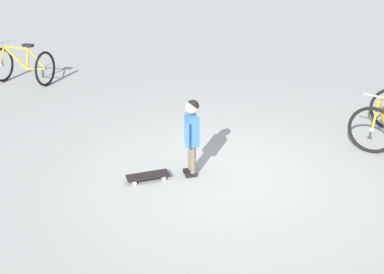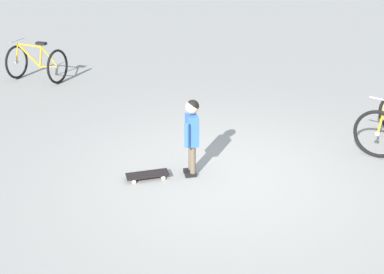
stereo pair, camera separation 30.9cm
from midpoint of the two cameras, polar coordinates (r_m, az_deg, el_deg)
name	(u,v)px [view 1 (the left image)]	position (r m, az deg, el deg)	size (l,w,h in m)	color
ground_plane	(230,174)	(6.45, 3.25, -4.47)	(50.00, 50.00, 0.00)	gray
child_person	(192,130)	(6.15, -1.45, 0.88)	(0.34, 0.27, 1.06)	brown
skateboard	(148,176)	(6.32, -6.71, -4.66)	(0.25, 0.58, 0.07)	black
bicycle_near	(23,66)	(10.60, -20.32, 8.00)	(1.24, 1.27, 0.85)	black
bicycle_far	(383,118)	(7.76, 20.80, 2.16)	(1.13, 1.28, 0.85)	black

